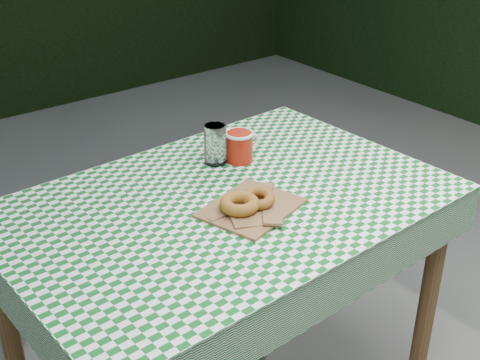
% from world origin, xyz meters
% --- Properties ---
extents(table, '(1.30, 0.89, 0.75)m').
position_xyz_m(table, '(0.08, -0.10, 0.38)').
color(table, brown).
rests_on(table, ground).
extents(tablecloth, '(1.32, 0.91, 0.01)m').
position_xyz_m(tablecloth, '(0.08, -0.10, 0.75)').
color(tablecloth, '#0D551A').
rests_on(tablecloth, table).
extents(paper_bag, '(0.32, 0.28, 0.01)m').
position_xyz_m(paper_bag, '(0.10, -0.19, 0.76)').
color(paper_bag, olive).
rests_on(paper_bag, tablecloth).
extents(bagel_front, '(0.15, 0.15, 0.04)m').
position_xyz_m(bagel_front, '(0.06, -0.19, 0.79)').
color(bagel_front, '#A56922').
rests_on(bagel_front, paper_bag).
extents(bagel_back, '(0.12, 0.12, 0.03)m').
position_xyz_m(bagel_back, '(0.12, -0.19, 0.79)').
color(bagel_back, '#8D5F1D').
rests_on(bagel_back, paper_bag).
extents(coffee_mug, '(0.19, 0.19, 0.10)m').
position_xyz_m(coffee_mug, '(0.27, 0.08, 0.81)').
color(coffee_mug, '#9F1A0A').
rests_on(coffee_mug, tablecloth).
extents(drinking_glass, '(0.09, 0.09, 0.13)m').
position_xyz_m(drinking_glass, '(0.20, 0.12, 0.82)').
color(drinking_glass, silver).
rests_on(drinking_glass, tablecloth).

